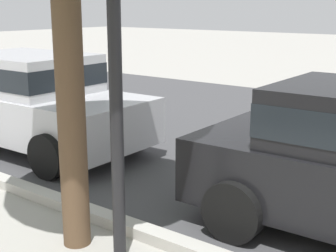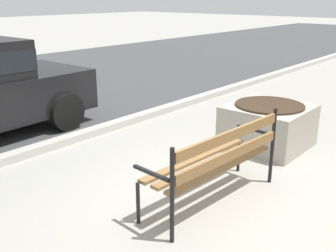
{
  "view_description": "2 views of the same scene",
  "coord_description": "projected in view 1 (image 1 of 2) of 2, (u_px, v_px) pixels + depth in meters",
  "views": [
    {
      "loc": [
        0.02,
        -0.61,
        2.32
      ],
      "look_at": [
        -3.74,
        4.28,
        0.8
      ],
      "focal_mm": 52.32,
      "sensor_mm": 36.0,
      "label": 1
    },
    {
      "loc": [
        -3.36,
        -2.1,
        2.21
      ],
      "look_at": [
        -0.0,
        0.78,
        0.75
      ],
      "focal_mm": 42.52,
      "sensor_mm": 36.0,
      "label": 2
    }
  ],
  "objects": [
    {
      "name": "parked_car_silver",
      "position": [
        31.0,
        98.0,
        8.02
      ],
      "size": [
        4.14,
        2.0,
        1.56
      ],
      "color": "#B7B7BC",
      "rests_on": "ground"
    }
  ]
}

